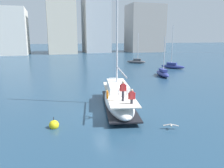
# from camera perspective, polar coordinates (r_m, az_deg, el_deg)

# --- Properties ---
(ground_plane) EXTENTS (400.00, 400.00, 0.00)m
(ground_plane) POSITION_cam_1_polar(r_m,az_deg,el_deg) (18.56, -0.58, -7.77)
(ground_plane) COLOR navy
(main_sailboat) EXTENTS (4.21, 9.88, 13.26)m
(main_sailboat) POSITION_cam_1_polar(r_m,az_deg,el_deg) (19.95, 1.61, -3.61)
(main_sailboat) COLOR white
(main_sailboat) RESTS_ON ground
(moored_sloop_near) EXTENTS (4.49, 3.28, 7.26)m
(moored_sloop_near) POSITION_cam_1_polar(r_m,az_deg,el_deg) (54.40, 6.34, 5.90)
(moored_sloop_near) COLOR #4C4C51
(moored_sloop_near) RESTS_ON ground
(moored_sloop_far) EXTENTS (2.15, 5.34, 6.41)m
(moored_sloop_far) POSITION_cam_1_polar(r_m,az_deg,el_deg) (36.91, 12.95, 2.78)
(moored_sloop_far) COLOR navy
(moored_sloop_far) RESTS_ON ground
(moored_cutter_left) EXTENTS (3.99, 4.58, 8.59)m
(moored_cutter_left) POSITION_cam_1_polar(r_m,az_deg,el_deg) (46.59, 15.44, 4.57)
(moored_cutter_left) COLOR navy
(moored_cutter_left) RESTS_ON ground
(seagull) EXTENTS (1.04, 0.52, 0.17)m
(seagull) POSITION_cam_1_polar(r_m,az_deg,el_deg) (16.09, 15.01, -10.28)
(seagull) COLOR silver
(seagull) RESTS_ON ground
(mooring_buoy) EXTENTS (0.69, 0.69, 0.95)m
(mooring_buoy) POSITION_cam_1_polar(r_m,az_deg,el_deg) (16.36, -14.80, -10.21)
(mooring_buoy) COLOR yellow
(mooring_buoy) RESTS_ON ground
(waterfront_buildings) EXTENTS (86.93, 17.57, 26.71)m
(waterfront_buildings) POSITION_cam_1_polar(r_m,az_deg,el_deg) (91.57, -13.91, 14.44)
(waterfront_buildings) COLOR silver
(waterfront_buildings) RESTS_ON ground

